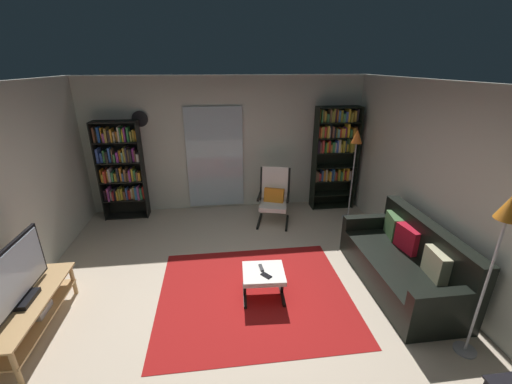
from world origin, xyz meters
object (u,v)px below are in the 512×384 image
at_px(bookshelf_near_sofa, 335,150).
at_px(tv_stand, 29,311).
at_px(floor_lamp_by_sofa, 505,225).
at_px(wall_clock, 140,119).
at_px(leather_sofa, 404,264).
at_px(ottoman, 264,276).
at_px(bookshelf_near_tv, 121,168).
at_px(television, 16,276).
at_px(tv_remote, 261,268).
at_px(lounge_armchair, 274,194).
at_px(cell_phone, 266,275).
at_px(floor_lamp_by_shelf, 356,148).

bearing_deg(bookshelf_near_sofa, tv_stand, -146.56).
bearing_deg(floor_lamp_by_sofa, bookshelf_near_sofa, 92.49).
bearing_deg(bookshelf_near_sofa, wall_clock, 176.64).
height_order(tv_stand, leather_sofa, leather_sofa).
relative_size(ottoman, wall_clock, 1.89).
bearing_deg(ottoman, bookshelf_near_sofa, 55.51).
relative_size(bookshelf_near_tv, leather_sofa, 0.96).
height_order(tv_stand, television, television).
bearing_deg(tv_remote, lounge_armchair, 70.44).
relative_size(leather_sofa, cell_phone, 13.74).
bearing_deg(tv_stand, leather_sofa, 3.81).
bearing_deg(floor_lamp_by_sofa, tv_stand, 169.83).
xyz_separation_m(bookshelf_near_tv, floor_lamp_by_sofa, (4.26, -3.76, 0.48)).
height_order(ottoman, floor_lamp_by_sofa, floor_lamp_by_sofa).
bearing_deg(tv_stand, tv_remote, 8.02).
relative_size(television, floor_lamp_by_sofa, 0.58).
distance_m(ottoman, cell_phone, 0.12).
height_order(cell_phone, floor_lamp_by_sofa, floor_lamp_by_sofa).
relative_size(television, wall_clock, 3.53).
height_order(ottoman, tv_remote, tv_remote).
bearing_deg(floor_lamp_by_sofa, bookshelf_near_tv, 138.51).
height_order(television, leather_sofa, television).
xyz_separation_m(bookshelf_near_tv, leather_sofa, (4.18, -2.64, -0.67)).
relative_size(tv_stand, lounge_armchair, 1.37).
xyz_separation_m(leather_sofa, wall_clock, (-3.77, 2.83, 1.53)).
bearing_deg(tv_stand, floor_lamp_by_sofa, -10.17).
distance_m(tv_remote, wall_clock, 3.64).
relative_size(lounge_armchair, floor_lamp_by_shelf, 0.60).
bearing_deg(floor_lamp_by_sofa, ottoman, 150.30).
xyz_separation_m(cell_phone, floor_lamp_by_shelf, (1.93, 2.10, 1.02)).
xyz_separation_m(lounge_armchair, wall_clock, (-2.38, 0.74, 1.32)).
distance_m(television, ottoman, 2.67).
relative_size(television, cell_phone, 7.32).
bearing_deg(television, cell_phone, 4.66).
relative_size(leather_sofa, floor_lamp_by_shelf, 1.12).
bearing_deg(tv_remote, leather_sofa, -7.01).
relative_size(bookshelf_near_sofa, tv_remote, 14.21).
relative_size(tv_remote, floor_lamp_by_shelf, 0.08).
relative_size(tv_remote, floor_lamp_by_sofa, 0.08).
xyz_separation_m(ottoman, wall_clock, (-1.88, 2.83, 1.55)).
distance_m(tv_stand, wall_clock, 3.57).
bearing_deg(leather_sofa, bookshelf_near_sofa, 91.95).
distance_m(tv_remote, floor_lamp_by_sofa, 2.56).
bearing_deg(floor_lamp_by_shelf, lounge_armchair, 176.81).
distance_m(leather_sofa, tv_remote, 1.91).
relative_size(leather_sofa, tv_remote, 13.36).
xyz_separation_m(tv_remote, floor_lamp_by_shelf, (1.97, 1.94, 1.01)).
bearing_deg(bookshelf_near_sofa, tv_remote, -125.50).
relative_size(bookshelf_near_sofa, wall_clock, 7.05).
bearing_deg(wall_clock, bookshelf_near_tv, -155.29).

